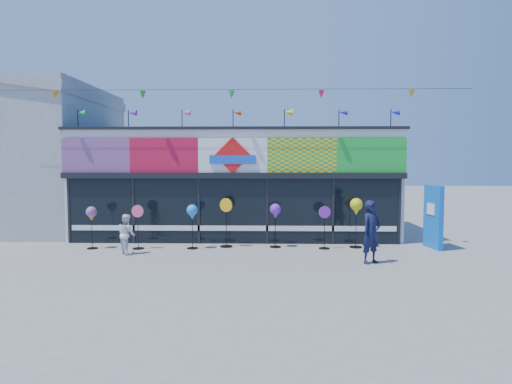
{
  "coord_description": "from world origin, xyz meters",
  "views": [
    {
      "loc": [
        1.19,
        -12.45,
        2.93
      ],
      "look_at": [
        0.84,
        2.0,
        1.92
      ],
      "focal_mm": 32.0,
      "sensor_mm": 36.0,
      "label": 1
    }
  ],
  "objects_px": {
    "spinner_2": "(192,213)",
    "spinner_0": "(92,215)",
    "spinner_5": "(325,226)",
    "spinner_1": "(138,226)",
    "blue_sign": "(433,217)",
    "adult_man": "(371,232)",
    "spinner_4": "(275,212)",
    "child": "(127,234)",
    "spinner_3": "(226,221)",
    "spinner_6": "(356,208)"
  },
  "relations": [
    {
      "from": "spinner_1",
      "to": "adult_man",
      "type": "bearing_deg",
      "value": -14.93
    },
    {
      "from": "spinner_4",
      "to": "spinner_2",
      "type": "bearing_deg",
      "value": -173.74
    },
    {
      "from": "spinner_0",
      "to": "spinner_1",
      "type": "distance_m",
      "value": 1.58
    },
    {
      "from": "adult_man",
      "to": "child",
      "type": "distance_m",
      "value": 7.45
    },
    {
      "from": "child",
      "to": "spinner_5",
      "type": "bearing_deg",
      "value": -122.87
    },
    {
      "from": "spinner_0",
      "to": "spinner_2",
      "type": "bearing_deg",
      "value": 1.5
    },
    {
      "from": "spinner_4",
      "to": "child",
      "type": "relative_size",
      "value": 1.18
    },
    {
      "from": "spinner_0",
      "to": "spinner_5",
      "type": "bearing_deg",
      "value": 1.26
    },
    {
      "from": "spinner_4",
      "to": "child",
      "type": "bearing_deg",
      "value": -165.81
    },
    {
      "from": "adult_man",
      "to": "spinner_0",
      "type": "bearing_deg",
      "value": 132.67
    },
    {
      "from": "spinner_0",
      "to": "adult_man",
      "type": "height_order",
      "value": "adult_man"
    },
    {
      "from": "spinner_1",
      "to": "child",
      "type": "xyz_separation_m",
      "value": [
        -0.13,
        -0.79,
        -0.14
      ]
    },
    {
      "from": "spinner_1",
      "to": "spinner_4",
      "type": "relative_size",
      "value": 0.99
    },
    {
      "from": "spinner_1",
      "to": "adult_man",
      "type": "xyz_separation_m",
      "value": [
        7.23,
        -1.93,
        0.12
      ]
    },
    {
      "from": "spinner_2",
      "to": "child",
      "type": "relative_size",
      "value": 1.17
    },
    {
      "from": "spinner_2",
      "to": "spinner_0",
      "type": "bearing_deg",
      "value": -178.5
    },
    {
      "from": "spinner_1",
      "to": "adult_man",
      "type": "height_order",
      "value": "adult_man"
    },
    {
      "from": "spinner_5",
      "to": "child",
      "type": "height_order",
      "value": "spinner_5"
    },
    {
      "from": "spinner_1",
      "to": "spinner_5",
      "type": "bearing_deg",
      "value": 1.61
    },
    {
      "from": "blue_sign",
      "to": "spinner_6",
      "type": "bearing_deg",
      "value": 170.28
    },
    {
      "from": "spinner_3",
      "to": "spinner_2",
      "type": "bearing_deg",
      "value": -162.97
    },
    {
      "from": "blue_sign",
      "to": "spinner_6",
      "type": "relative_size",
      "value": 1.26
    },
    {
      "from": "spinner_1",
      "to": "spinner_3",
      "type": "xyz_separation_m",
      "value": [
        2.88,
        0.43,
        0.1
      ]
    },
    {
      "from": "blue_sign",
      "to": "adult_man",
      "type": "xyz_separation_m",
      "value": [
        -2.56,
        -2.29,
        -0.16
      ]
    },
    {
      "from": "blue_sign",
      "to": "child",
      "type": "height_order",
      "value": "blue_sign"
    },
    {
      "from": "blue_sign",
      "to": "spinner_1",
      "type": "xyz_separation_m",
      "value": [
        -9.79,
        -0.36,
        -0.28
      ]
    },
    {
      "from": "spinner_2",
      "to": "spinner_3",
      "type": "bearing_deg",
      "value": 17.03
    },
    {
      "from": "spinner_4",
      "to": "adult_man",
      "type": "relative_size",
      "value": 0.83
    },
    {
      "from": "spinner_0",
      "to": "spinner_5",
      "type": "height_order",
      "value": "spinner_5"
    },
    {
      "from": "spinner_1",
      "to": "spinner_6",
      "type": "height_order",
      "value": "spinner_6"
    },
    {
      "from": "spinner_2",
      "to": "spinner_4",
      "type": "xyz_separation_m",
      "value": [
        2.75,
        0.3,
        0.01
      ]
    },
    {
      "from": "adult_man",
      "to": "spinner_3",
      "type": "bearing_deg",
      "value": 116.65
    },
    {
      "from": "spinner_2",
      "to": "spinner_3",
      "type": "distance_m",
      "value": 1.18
    },
    {
      "from": "child",
      "to": "spinner_1",
      "type": "bearing_deg",
      "value": -51.13
    },
    {
      "from": "spinner_0",
      "to": "child",
      "type": "bearing_deg",
      "value": -29.49
    },
    {
      "from": "adult_man",
      "to": "child",
      "type": "bearing_deg",
      "value": 136.31
    },
    {
      "from": "spinner_2",
      "to": "spinner_1",
      "type": "bearing_deg",
      "value": -177.07
    },
    {
      "from": "blue_sign",
      "to": "child",
      "type": "distance_m",
      "value": 10.0
    },
    {
      "from": "spinner_0",
      "to": "spinner_4",
      "type": "height_order",
      "value": "spinner_4"
    },
    {
      "from": "spinner_2",
      "to": "spinner_4",
      "type": "distance_m",
      "value": 2.77
    },
    {
      "from": "spinner_3",
      "to": "spinner_5",
      "type": "xyz_separation_m",
      "value": [
        3.28,
        -0.25,
        -0.12
      ]
    },
    {
      "from": "blue_sign",
      "to": "spinner_6",
      "type": "xyz_separation_m",
      "value": [
        -2.54,
        0.06,
        0.28
      ]
    },
    {
      "from": "spinner_3",
      "to": "spinner_4",
      "type": "distance_m",
      "value": 1.69
    },
    {
      "from": "spinner_5",
      "to": "spinner_2",
      "type": "bearing_deg",
      "value": -178.93
    },
    {
      "from": "blue_sign",
      "to": "spinner_5",
      "type": "xyz_separation_m",
      "value": [
        -3.62,
        -0.19,
        -0.31
      ]
    },
    {
      "from": "spinner_1",
      "to": "spinner_4",
      "type": "distance_m",
      "value": 4.58
    },
    {
      "from": "spinner_0",
      "to": "spinner_4",
      "type": "xyz_separation_m",
      "value": [
        6.08,
        0.39,
        0.06
      ]
    },
    {
      "from": "spinner_2",
      "to": "spinner_4",
      "type": "relative_size",
      "value": 0.99
    },
    {
      "from": "spinner_0",
      "to": "spinner_1",
      "type": "xyz_separation_m",
      "value": [
        1.54,
        -0.0,
        -0.35
      ]
    },
    {
      "from": "spinner_0",
      "to": "spinner_4",
      "type": "distance_m",
      "value": 6.09
    }
  ]
}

